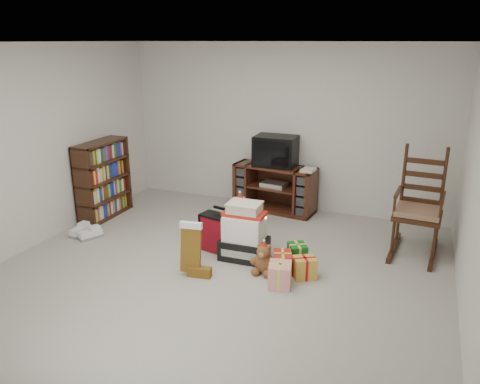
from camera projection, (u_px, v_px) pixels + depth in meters
name	position (u px, v px, depth m)	size (l,w,h in m)	color
room	(215.00, 168.00, 4.88)	(5.01, 5.01, 2.51)	#A39F96
tv_stand	(275.00, 188.00, 7.16)	(1.29, 0.58, 0.71)	#4B2215
bookshelf	(103.00, 181.00, 6.87)	(0.31, 0.93, 1.13)	#371D0F
rocking_chair	(417.00, 216.00, 5.72)	(0.61, 0.94, 1.37)	#371D0F
gift_pile	(244.00, 235.00, 5.59)	(0.56, 0.41, 0.69)	black
red_suitcase	(216.00, 233.00, 5.79)	(0.40, 0.27, 0.56)	maroon
stocking	(191.00, 248.00, 5.19)	(0.29, 0.12, 0.62)	#0B691C
teddy_bear	(264.00, 260.00, 5.27)	(0.24, 0.21, 0.35)	brown
santa_figurine	(256.00, 232.00, 5.78)	(0.32, 0.30, 0.66)	#A01F11
mrs_claus_figurine	(240.00, 218.00, 6.28)	(0.30, 0.28, 0.61)	#A01F11
sneaker_pair	(85.00, 233.00, 6.27)	(0.40, 0.34, 0.11)	white
gift_cluster	(288.00, 262.00, 5.29)	(0.52, 0.81, 0.24)	#B42214
crt_television	(276.00, 151.00, 6.99)	(0.62, 0.46, 0.45)	black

